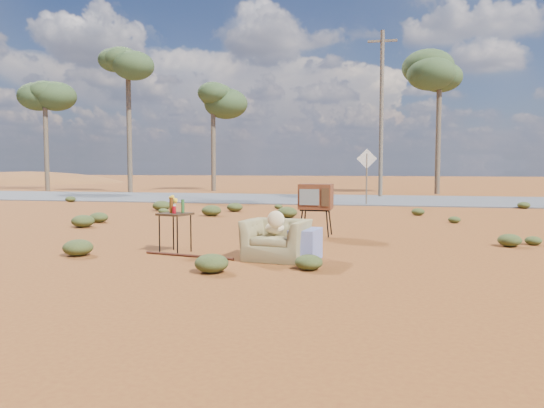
# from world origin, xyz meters

# --- Properties ---
(ground) EXTENTS (140.00, 140.00, 0.00)m
(ground) POSITION_xyz_m (0.00, 0.00, 0.00)
(ground) COLOR brown
(ground) RESTS_ON ground
(highway) EXTENTS (140.00, 7.00, 0.04)m
(highway) POSITION_xyz_m (0.00, 15.00, 0.02)
(highway) COLOR #565659
(highway) RESTS_ON ground
(dirt_mound) EXTENTS (26.00, 18.00, 2.00)m
(dirt_mound) POSITION_xyz_m (-30.00, 34.00, 0.00)
(dirt_mound) COLOR brown
(dirt_mound) RESTS_ON ground
(armchair) EXTENTS (1.26, 0.77, 0.88)m
(armchair) POSITION_xyz_m (0.52, -0.45, 0.41)
(armchair) COLOR olive
(armchair) RESTS_ON ground
(tv_unit) EXTENTS (0.73, 0.60, 1.14)m
(tv_unit) POSITION_xyz_m (0.69, 2.61, 0.84)
(tv_unit) COLOR black
(tv_unit) RESTS_ON ground
(side_table) EXTENTS (0.60, 0.60, 0.99)m
(side_table) POSITION_xyz_m (-1.49, -0.10, 0.73)
(side_table) COLOR #3A2615
(side_table) RESTS_ON ground
(rusty_bar) EXTENTS (1.68, 0.40, 0.05)m
(rusty_bar) POSITION_xyz_m (-1.07, -0.54, 0.02)
(rusty_bar) COLOR #4F2015
(rusty_bar) RESTS_ON ground
(road_sign) EXTENTS (0.78, 0.06, 2.19)m
(road_sign) POSITION_xyz_m (1.50, 12.00, 1.50)
(road_sign) COLOR brown
(road_sign) RESTS_ON ground
(eucalyptus_far_left) EXTENTS (3.20, 3.20, 7.10)m
(eucalyptus_far_left) POSITION_xyz_m (-18.00, 20.00, 5.94)
(eucalyptus_far_left) COLOR brown
(eucalyptus_far_left) RESTS_ON ground
(eucalyptus_left) EXTENTS (3.20, 3.20, 8.10)m
(eucalyptus_left) POSITION_xyz_m (-12.00, 19.00, 6.92)
(eucalyptus_left) COLOR brown
(eucalyptus_left) RESTS_ON ground
(eucalyptus_near_left) EXTENTS (3.20, 3.20, 6.60)m
(eucalyptus_near_left) POSITION_xyz_m (-8.00, 22.00, 5.45)
(eucalyptus_near_left) COLOR brown
(eucalyptus_near_left) RESTS_ON ground
(eucalyptus_center) EXTENTS (3.20, 3.20, 7.60)m
(eucalyptus_center) POSITION_xyz_m (5.00, 21.00, 6.43)
(eucalyptus_center) COLOR brown
(eucalyptus_center) RESTS_ON ground
(utility_pole_center) EXTENTS (1.40, 0.20, 8.00)m
(utility_pole_center) POSITION_xyz_m (2.00, 17.50, 4.15)
(utility_pole_center) COLOR brown
(utility_pole_center) RESTS_ON ground
(scrub_patch) EXTENTS (17.49, 8.07, 0.33)m
(scrub_patch) POSITION_xyz_m (-0.82, 4.41, 0.14)
(scrub_patch) COLOR #424C21
(scrub_patch) RESTS_ON ground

